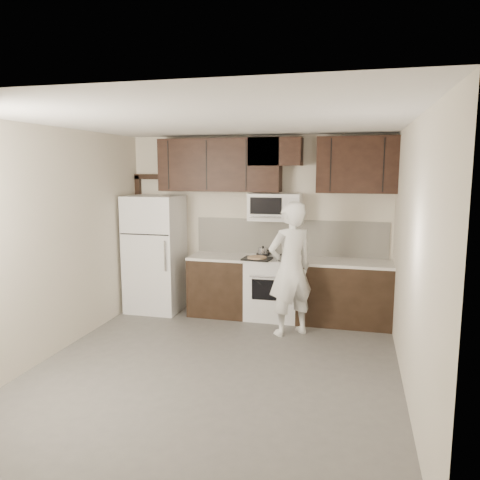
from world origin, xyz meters
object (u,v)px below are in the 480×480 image
at_px(microwave, 275,207).
at_px(stove, 273,288).
at_px(person, 291,269).
at_px(refrigerator, 155,254).

bearing_deg(microwave, stove, -89.90).
xyz_separation_m(stove, microwave, (-0.00, 0.12, 1.19)).
bearing_deg(stove, person, -61.22).
height_order(stove, refrigerator, refrigerator).
relative_size(microwave, person, 0.42).
bearing_deg(stove, refrigerator, -178.49).
distance_m(stove, refrigerator, 1.90).
xyz_separation_m(microwave, refrigerator, (-1.85, -0.17, -0.75)).
bearing_deg(microwave, refrigerator, -174.85).
bearing_deg(refrigerator, microwave, 5.15).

